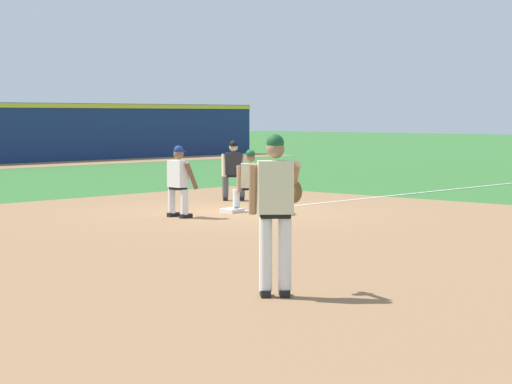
% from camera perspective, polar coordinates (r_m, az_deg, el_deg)
% --- Properties ---
extents(ground_plane, '(160.00, 160.00, 0.00)m').
position_cam_1_polar(ground_plane, '(21.20, -1.38, -1.19)').
color(ground_plane, '#336B2D').
extents(infield_dirt_patch, '(18.00, 18.00, 0.01)m').
position_cam_1_polar(infield_dirt_patch, '(16.30, -0.51, -2.87)').
color(infield_dirt_patch, '#936B47').
rests_on(infield_dirt_patch, ground).
extents(foul_line_stripe, '(15.80, 0.10, 0.00)m').
position_cam_1_polar(foul_line_stripe, '(27.43, 10.13, 0.04)').
color(foul_line_stripe, white).
rests_on(foul_line_stripe, ground).
extents(first_base_bag, '(0.38, 0.38, 0.09)m').
position_cam_1_polar(first_base_bag, '(21.20, -1.38, -1.07)').
color(first_base_bag, white).
rests_on(first_base_bag, ground).
extents(baseball, '(0.07, 0.07, 0.07)m').
position_cam_1_polar(baseball, '(17.75, 0.43, -2.16)').
color(baseball, white).
rests_on(baseball, ground).
extents(pitcher, '(0.85, 0.55, 1.86)m').
position_cam_1_polar(pitcher, '(11.33, 1.17, -0.73)').
color(pitcher, black).
rests_on(pitcher, ground).
extents(first_baseman, '(0.74, 1.08, 1.34)m').
position_cam_1_polar(first_baseman, '(21.23, -0.27, 0.80)').
color(first_baseman, black).
rests_on(first_baseman, ground).
extents(baserunner, '(0.45, 0.61, 1.46)m').
position_cam_1_polar(baserunner, '(20.16, -4.45, 0.77)').
color(baserunner, black).
rests_on(baserunner, ground).
extents(umpire, '(0.67, 0.67, 1.46)m').
position_cam_1_polar(umpire, '(24.14, -1.29, 1.38)').
color(umpire, black).
rests_on(umpire, ground).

